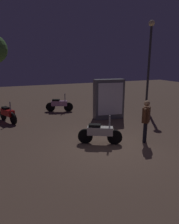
# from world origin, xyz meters

# --- Properties ---
(ground_plane) EXTENTS (40.00, 40.00, 0.00)m
(ground_plane) POSITION_xyz_m (0.00, 0.00, 0.00)
(ground_plane) COLOR brown
(motorcycle_white_foreground) EXTENTS (1.51, 0.87, 1.11)m
(motorcycle_white_foreground) POSITION_xyz_m (-0.21, 0.30, 0.44)
(motorcycle_white_foreground) COLOR black
(motorcycle_white_foreground) RESTS_ON ground_plane
(motorcycle_red_parked_left) EXTENTS (0.76, 1.56, 1.11)m
(motorcycle_red_parked_left) POSITION_xyz_m (-3.27, 4.63, 0.44)
(motorcycle_red_parked_left) COLOR black
(motorcycle_red_parked_left) RESTS_ON ground_plane
(motorcycle_pink_parked_right) EXTENTS (1.57, 0.74, 1.11)m
(motorcycle_pink_parked_right) POSITION_xyz_m (-0.30, 5.78, 0.44)
(motorcycle_pink_parked_right) COLOR black
(motorcycle_pink_parked_right) RESTS_ON ground_plane
(person_rider_beside) EXTENTS (0.56, 0.50, 1.63)m
(person_rider_beside) POSITION_xyz_m (1.46, -0.21, 0.97)
(person_rider_beside) COLOR black
(person_rider_beside) RESTS_ON ground_plane
(streetlamp_near) EXTENTS (0.36, 0.36, 5.35)m
(streetlamp_near) POSITION_xyz_m (5.10, 4.36, 3.37)
(streetlamp_near) COLOR #38383D
(streetlamp_near) RESTS_ON ground_plane
(kiosk_billboard) EXTENTS (1.65, 0.72, 2.10)m
(kiosk_billboard) POSITION_xyz_m (1.75, 3.27, 1.05)
(kiosk_billboard) COLOR #595960
(kiosk_billboard) RESTS_ON ground_plane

